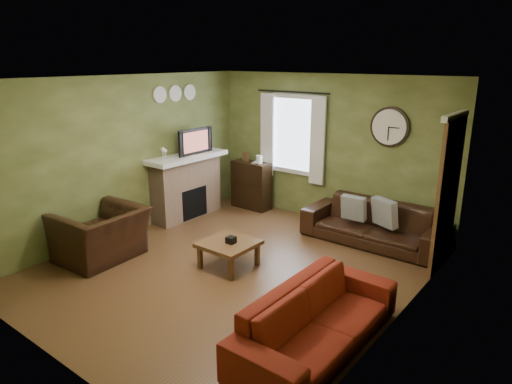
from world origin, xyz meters
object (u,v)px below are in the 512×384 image
Objects in this scene: sofa_red at (318,319)px; sofa_brown at (374,224)px; coffee_table at (229,254)px; armchair at (101,235)px; bookshelf at (251,185)px.

sofa_brown is at bearing 13.22° from sofa_red.
sofa_red is at bearing -23.66° from coffee_table.
armchair is 1.91m from coffee_table.
bookshelf reaches higher than coffee_table.
armchair is at bearing -133.95° from sofa_brown.
bookshelf is 0.41× the size of sofa_brown.
coffee_table is at bearing 115.66° from armchair.
bookshelf is at bearing 121.58° from coffee_table.
armchair reaches higher than sofa_brown.
sofa_red is at bearing 87.68° from armchair.
sofa_brown is at bearing 132.41° from armchair.
sofa_red is at bearing -43.18° from bookshelf.
bookshelf is 2.70m from coffee_table.
armchair is at bearing -94.46° from bookshelf.
sofa_brown reaches higher than sofa_red.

